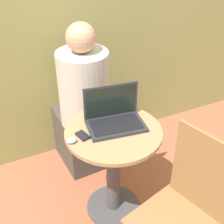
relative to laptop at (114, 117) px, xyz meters
name	(u,v)px	position (x,y,z in m)	size (l,w,h in m)	color
ground_plane	(113,207)	(-0.03, -0.06, -0.75)	(12.00, 12.00, 0.00)	#B26042
round_table	(113,159)	(-0.03, -0.06, -0.29)	(0.60, 0.60, 0.70)	#4C4C51
laptop	(114,117)	(0.00, 0.00, 0.00)	(0.38, 0.27, 0.24)	#2D2D33
cell_phone	(83,136)	(-0.23, -0.04, -0.04)	(0.07, 0.10, 0.02)	black
computer_mouse	(72,140)	(-0.30, -0.06, -0.04)	(0.06, 0.05, 0.03)	#B2B2B7
chair_empty	(183,212)	(0.11, -0.61, -0.28)	(0.49, 0.49, 0.93)	#9E7042
person_seated	(82,111)	(-0.03, 0.51, -0.25)	(0.38, 0.58, 1.22)	#4C4742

